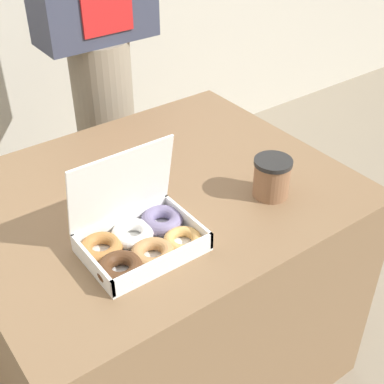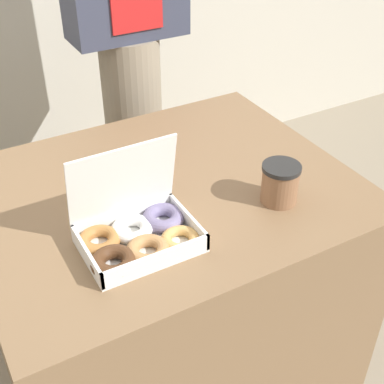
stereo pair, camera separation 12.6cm
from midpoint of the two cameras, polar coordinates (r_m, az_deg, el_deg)
name	(u,v)px [view 2 (the right image)]	position (r m, az deg, el deg)	size (l,w,h in m)	color
ground_plane	(170,357)	(2.01, -0.51, -17.32)	(14.00, 14.00, 0.00)	gray
table	(167,283)	(1.73, -0.57, -9.77)	(1.05, 0.85, 0.75)	brown
donut_box	(137,233)	(1.28, -3.11, -4.54)	(0.31, 0.24, 0.24)	white
coffee_cup	(280,183)	(1.44, 11.86, 0.85)	(0.10, 0.10, 0.11)	#8C6042
person_customer	(128,37)	(2.03, -5.03, 16.10)	(0.42, 0.23, 1.74)	gray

